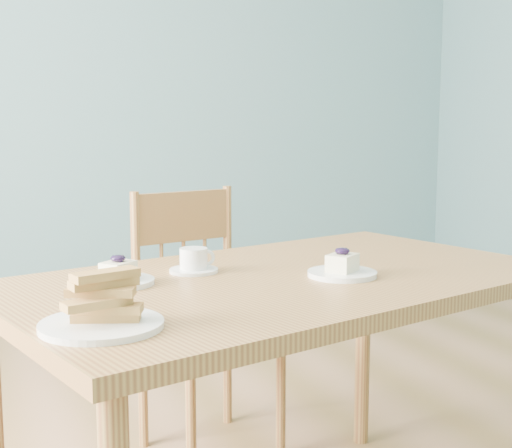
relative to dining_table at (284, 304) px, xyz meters
name	(u,v)px	position (x,y,z in m)	size (l,w,h in m)	color
room	(231,13)	(-0.06, 0.21, 0.71)	(5.01, 5.01, 2.71)	#9E6E4A
dining_table	(284,304)	(0.00, 0.00, 0.00)	(1.48, 1.07, 0.71)	#A2793D
dining_chair	(204,319)	(0.00, 0.64, -0.20)	(0.47, 0.45, 0.86)	#A2793D
cheesecake_plate_near	(342,269)	(0.12, -0.06, 0.09)	(0.16, 0.16, 0.07)	white
cheesecake_plate_far	(118,277)	(-0.39, 0.05, 0.09)	(0.16, 0.16, 0.07)	white
coffee_cup	(194,262)	(-0.19, 0.12, 0.10)	(0.12, 0.12, 0.06)	white
biscotti_plate	(101,310)	(-0.49, -0.29, 0.10)	(0.22, 0.22, 0.10)	white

